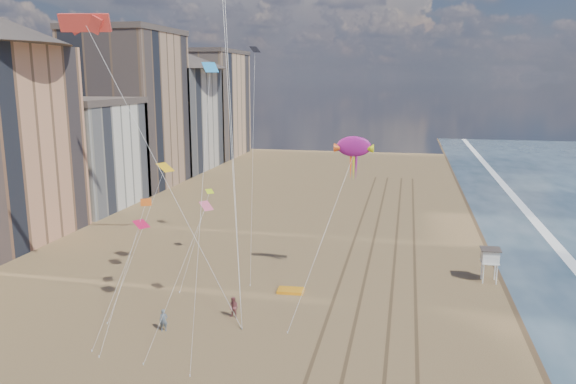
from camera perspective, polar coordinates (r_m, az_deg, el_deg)
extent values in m
plane|color=#42301E|center=(69.30, 23.41, -6.30)|extent=(260.00, 260.00, 0.00)
plane|color=white|center=(70.28, 26.78, -6.36)|extent=(260.00, 260.00, 0.00)
cube|color=brown|center=(58.67, 5.47, -8.54)|extent=(0.28, 120.00, 0.01)
cube|color=brown|center=(58.48, 7.83, -8.67)|extent=(0.28, 120.00, 0.01)
cube|color=brown|center=(58.37, 10.60, -8.80)|extent=(0.28, 120.00, 0.01)
cube|color=brown|center=(58.38, 12.78, -8.89)|extent=(0.28, 120.00, 0.01)
cube|color=silver|center=(94.02, -20.13, 3.44)|extent=(14.00, 18.00, 16.00)
cube|color=#473D38|center=(93.30, -20.50, 8.61)|extent=(14.28, 18.36, 1.00)
cube|color=tan|center=(109.50, -15.79, 7.92)|extent=(16.00, 20.00, 28.00)
cube|color=#473D38|center=(109.65, -16.22, 15.49)|extent=(16.32, 20.40, 1.00)
cube|color=#BCB2A3|center=(127.50, -11.33, 7.23)|extent=(15.00, 22.00, 22.00)
cone|color=#473D38|center=(127.24, -11.57, 13.16)|extent=(34.22, 34.22, 4.40)
cube|color=tan|center=(147.98, -8.16, 8.68)|extent=(16.00, 24.00, 26.00)
cube|color=#473D38|center=(147.95, -8.31, 13.91)|extent=(16.32, 24.48, 1.00)
cylinder|color=white|center=(59.51, 19.21, -7.90)|extent=(0.13, 0.13, 1.91)
cylinder|color=white|center=(59.69, 20.43, -7.93)|extent=(0.13, 0.13, 1.91)
cylinder|color=white|center=(60.71, 19.06, -7.50)|extent=(0.13, 0.13, 1.91)
cylinder|color=white|center=(60.89, 20.26, -7.53)|extent=(0.13, 0.13, 1.91)
cube|color=white|center=(59.85, 19.81, -6.70)|extent=(1.70, 1.70, 0.13)
cube|color=white|center=(59.66, 19.86, -6.12)|extent=(1.59, 1.59, 1.17)
cube|color=#473D38|center=(59.46, 19.90, -5.49)|extent=(1.91, 1.91, 0.11)
cube|color=orange|center=(54.40, 0.29, -9.99)|extent=(2.56, 1.71, 0.28)
ellipsoid|color=#961779|center=(53.81, 6.71, 4.62)|extent=(3.84, 0.72, 2.28)
cone|color=#DE4C14|center=(53.97, 5.25, 4.49)|extent=(1.03, 0.86, 0.86)
cone|color=yellow|center=(53.72, 8.16, 4.39)|extent=(1.03, 0.86, 0.86)
cylinder|color=silver|center=(49.46, 3.62, -4.55)|extent=(0.03, 0.03, 18.20)
imported|color=slate|center=(47.47, -12.53, -12.60)|extent=(0.76, 0.61, 1.82)
imported|color=brown|center=(48.88, -5.54, -11.62)|extent=(1.06, 0.92, 1.86)
cube|color=red|center=(50.76, -19.96, 15.86)|extent=(4.27, 1.45, 1.46)
plane|color=#2587CA|center=(46.38, -7.91, 12.45)|extent=(1.85, 1.79, 0.81)
plane|color=gold|center=(57.10, -12.37, 2.47)|extent=(2.01, 2.09, 0.75)
plane|color=#C8E818|center=(63.17, -7.97, 0.07)|extent=(1.38, 1.36, 0.38)
plane|color=black|center=(62.43, -3.38, 14.26)|extent=(1.55, 1.55, 0.68)
plane|color=#D45272|center=(47.68, -8.30, -1.40)|extent=(1.44, 1.48, 0.66)
plane|color=#C81242|center=(49.39, -14.68, -3.17)|extent=(1.84, 1.87, 0.49)
plane|color=#CE5213|center=(50.70, -14.23, -1.01)|extent=(1.62, 1.58, 0.43)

